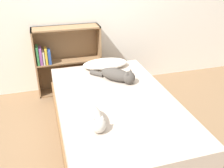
% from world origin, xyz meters
% --- Properties ---
extents(ground_plane, '(8.00, 8.00, 0.00)m').
position_xyz_m(ground_plane, '(0.00, 0.00, 0.00)').
color(ground_plane, '#846647').
extents(wall_back, '(8.00, 0.06, 2.50)m').
position_xyz_m(wall_back, '(0.00, 1.40, 1.25)').
color(wall_back, white).
rests_on(wall_back, ground_plane).
extents(bed, '(1.23, 2.02, 0.48)m').
position_xyz_m(bed, '(0.00, 0.00, 0.24)').
color(bed, brown).
rests_on(bed, ground_plane).
extents(pillow, '(0.60, 0.31, 0.11)m').
position_xyz_m(pillow, '(0.10, 0.83, 0.54)').
color(pillow, white).
rests_on(pillow, bed).
extents(cat_light, '(0.15, 0.50, 0.16)m').
position_xyz_m(cat_light, '(-0.31, -0.37, 0.56)').
color(cat_light, beige).
rests_on(cat_light, bed).
extents(cat_dark, '(0.47, 0.47, 0.17)m').
position_xyz_m(cat_dark, '(0.15, 0.40, 0.56)').
color(cat_dark, '#47423D').
rests_on(cat_dark, bed).
extents(bookshelf, '(0.92, 0.26, 0.96)m').
position_xyz_m(bookshelf, '(-0.37, 1.27, 0.49)').
color(bookshelf, '#8E6B47').
rests_on(bookshelf, ground_plane).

